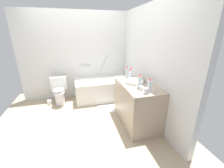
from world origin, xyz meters
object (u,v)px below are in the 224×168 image
(toilet, at_px, (59,90))
(water_bottle_2, at_px, (149,86))
(water_bottle_3, at_px, (130,75))
(toilet_paper_roll, at_px, (50,102))
(water_bottle_0, at_px, (127,73))
(water_bottle_4, at_px, (131,73))
(sink_faucet, at_px, (144,81))
(bath_mat, at_px, (112,108))
(drinking_glass_0, at_px, (146,91))
(soap_dish, at_px, (145,89))
(drinking_glass_1, at_px, (141,88))
(bathtub, at_px, (103,89))
(sink_basin, at_px, (134,82))
(water_bottle_1, at_px, (139,82))

(toilet, distance_m, water_bottle_2, 2.41)
(water_bottle_3, relative_size, toilet_paper_roll, 1.67)
(water_bottle_0, relative_size, water_bottle_4, 1.04)
(sink_faucet, bearing_deg, bath_mat, 131.27)
(bath_mat, bearing_deg, drinking_glass_0, -75.51)
(water_bottle_0, bearing_deg, soap_dish, -83.05)
(water_bottle_2, height_order, water_bottle_3, water_bottle_2)
(toilet, bearing_deg, drinking_glass_0, 41.53)
(water_bottle_0, relative_size, drinking_glass_0, 2.38)
(water_bottle_0, xyz_separation_m, drinking_glass_1, (-0.01, -0.76, -0.08))
(bathtub, distance_m, toilet, 1.15)
(toilet, bearing_deg, water_bottle_3, 58.48)
(drinking_glass_1, xyz_separation_m, toilet_paper_roll, (-1.80, 1.56, -0.81))
(sink_basin, bearing_deg, soap_dish, -78.72)
(bathtub, bearing_deg, drinking_glass_1, -76.26)
(sink_basin, distance_m, drinking_glass_0, 0.53)
(toilet, height_order, water_bottle_3, water_bottle_3)
(toilet, height_order, sink_faucet, sink_faucet)
(sink_basin, distance_m, water_bottle_3, 0.26)
(water_bottle_3, height_order, drinking_glass_0, water_bottle_3)
(sink_basin, bearing_deg, water_bottle_1, -95.01)
(bath_mat, bearing_deg, toilet, 153.81)
(bathtub, relative_size, toilet, 2.09)
(toilet, height_order, drinking_glass_0, drinking_glass_0)
(water_bottle_1, relative_size, bath_mat, 0.36)
(bathtub, height_order, water_bottle_4, bathtub)
(sink_faucet, xyz_separation_m, water_bottle_4, (-0.15, 0.32, 0.08))
(sink_faucet, bearing_deg, bathtub, 117.37)
(water_bottle_2, height_order, drinking_glass_1, water_bottle_2)
(water_bottle_3, relative_size, water_bottle_4, 0.94)
(toilet, relative_size, water_bottle_0, 2.88)
(water_bottle_3, bearing_deg, water_bottle_2, -85.66)
(sink_basin, height_order, toilet_paper_roll, sink_basin)
(bathtub, distance_m, water_bottle_2, 1.87)
(water_bottle_1, xyz_separation_m, water_bottle_3, (0.03, 0.52, -0.01))
(bathtub, distance_m, drinking_glass_0, 1.87)
(sink_faucet, xyz_separation_m, drinking_glass_1, (-0.24, -0.38, 0.01))
(sink_basin, xyz_separation_m, drinking_glass_1, (-0.03, -0.38, 0.01))
(toilet, xyz_separation_m, sink_basin, (1.57, -1.21, 0.51))
(bathtub, xyz_separation_m, toilet, (-1.15, 0.00, 0.07))
(toilet, distance_m, drinking_glass_1, 2.27)
(soap_dish, bearing_deg, bathtub, 107.44)
(bathtub, distance_m, water_bottle_3, 1.23)
(water_bottle_3, relative_size, drinking_glass_1, 2.83)
(bathtub, relative_size, water_bottle_2, 6.37)
(sink_faucet, distance_m, bath_mat, 1.17)
(water_bottle_2, distance_m, toilet_paper_roll, 2.67)
(toilet, bearing_deg, toilet_paper_roll, -85.90)
(bathtub, bearing_deg, water_bottle_0, -64.26)
(water_bottle_1, xyz_separation_m, drinking_glass_0, (0.00, -0.25, -0.06))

